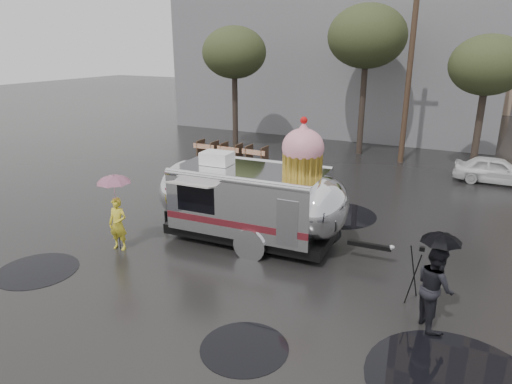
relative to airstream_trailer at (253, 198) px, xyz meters
The scene contains 14 objects.
ground 2.04m from the airstream_trailer, 97.12° to the right, with size 120.00×120.00×0.00m, color black.
puddles 2.81m from the airstream_trailer, 28.63° to the right, with size 13.54×10.70×0.01m.
grey_building 23.51m from the airstream_trailer, 100.48° to the left, with size 22.00×12.00×13.00m, color slate.
utility_pole 13.18m from the airstream_trailer, 79.54° to the left, with size 1.60×0.28×9.00m.
tree_left 14.21m from the airstream_trailer, 121.79° to the left, with size 3.64×3.64×6.95m.
tree_mid 14.43m from the airstream_trailer, 90.75° to the left, with size 4.20×4.20×8.03m.
tree_right 13.45m from the airstream_trailer, 63.31° to the left, with size 3.36×3.36×6.42m.
barricade_row 10.33m from the airstream_trailer, 123.83° to the left, with size 4.30×0.80×1.00m.
airstream_trailer is the anchor object (origin of this frame).
person_left 4.19m from the airstream_trailer, 145.05° to the right, with size 0.59×0.39×1.64m, color yellow.
umbrella_pink 4.17m from the airstream_trailer, 145.05° to the right, with size 1.24×1.24×2.39m.
person_right 6.11m from the airstream_trailer, 21.84° to the right, with size 0.92×0.51×1.93m, color black.
umbrella_black 6.10m from the airstream_trailer, 21.84° to the right, with size 1.06×1.06×2.27m.
tripod 5.43m from the airstream_trailer, 15.05° to the right, with size 0.56×0.61×1.49m.
Camera 1 is at (6.34, -10.48, 6.04)m, focal length 32.00 mm.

